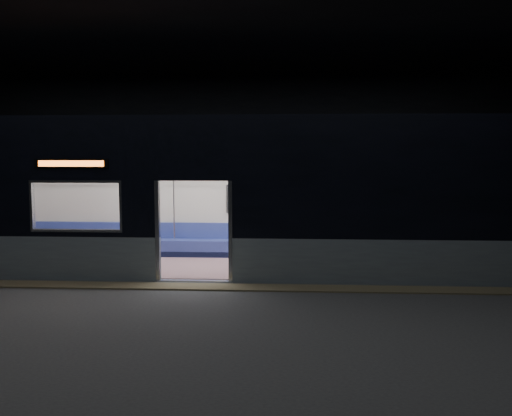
{
  "coord_description": "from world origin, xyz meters",
  "views": [
    {
      "loc": [
        1.88,
        -9.65,
        2.57
      ],
      "look_at": [
        1.18,
        2.3,
        1.38
      ],
      "focal_mm": 38.0,
      "sensor_mm": 36.0,
      "label": 1
    }
  ],
  "objects": [
    {
      "name": "station_floor",
      "position": [
        0.0,
        0.0,
        -0.01
      ],
      "size": [
        24.0,
        14.0,
        0.01
      ],
      "primitive_type": "cube",
      "color": "#47494C",
      "rests_on": "ground"
    },
    {
      "name": "transit_map",
      "position": [
        0.86,
        3.85,
        1.46
      ],
      "size": [
        0.95,
        0.03,
        0.62
      ],
      "primitive_type": "cube",
      "color": "white",
      "rests_on": "metro_car"
    },
    {
      "name": "tactile_strip",
      "position": [
        0.0,
        0.55,
        0.01
      ],
      "size": [
        22.8,
        0.5,
        0.03
      ],
      "primitive_type": "cube",
      "color": "#8C7F59",
      "rests_on": "station_floor"
    },
    {
      "name": "metro_car",
      "position": [
        -0.0,
        2.54,
        1.85
      ],
      "size": [
        18.0,
        3.04,
        3.35
      ],
      "color": "#93A7AF",
      "rests_on": "station_floor"
    },
    {
      "name": "station_envelope",
      "position": [
        0.0,
        0.0,
        3.66
      ],
      "size": [
        24.0,
        14.0,
        5.0
      ],
      "color": "black",
      "rests_on": "station_floor"
    },
    {
      "name": "passenger",
      "position": [
        3.04,
        3.55,
        0.77
      ],
      "size": [
        0.41,
        0.67,
        1.31
      ],
      "rotation": [
        0.0,
        0.0,
        -0.17
      ],
      "color": "black",
      "rests_on": "metro_car"
    },
    {
      "name": "handbag",
      "position": [
        3.02,
        3.34,
        0.67
      ],
      "size": [
        0.27,
        0.24,
        0.14
      ],
      "primitive_type": "cube",
      "rotation": [
        0.0,
        0.0,
        -0.02
      ],
      "color": "black",
      "rests_on": "passenger"
    }
  ]
}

